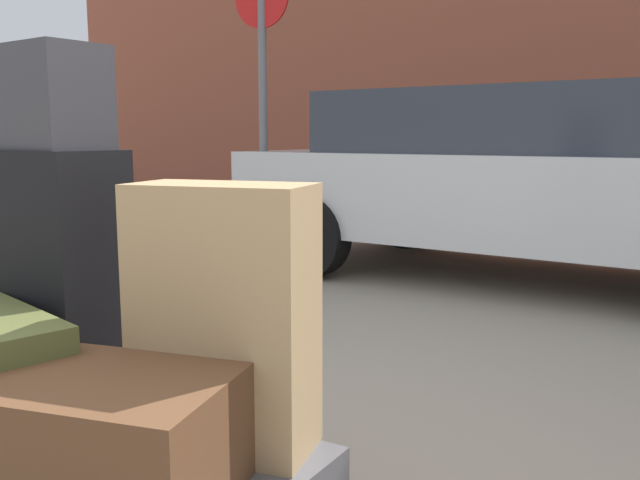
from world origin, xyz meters
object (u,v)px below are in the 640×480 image
(suitcase_tan_rear_left, at_px, (224,318))
(duffel_bag_charcoal_topmost_pile, at_px, (46,98))
(suitcase_brown_rear_right, at_px, (103,436))
(parked_car, at_px, (520,179))
(suitcase_black_stacked_top, at_px, (57,277))
(luggage_cart, at_px, (67,474))
(no_parking_sign, at_px, (263,84))

(suitcase_tan_rear_left, relative_size, duffel_bag_charcoal_topmost_pile, 1.87)
(duffel_bag_charcoal_topmost_pile, bearing_deg, suitcase_brown_rear_right, -25.86)
(parked_car, bearing_deg, suitcase_tan_rear_left, -84.67)
(suitcase_black_stacked_top, relative_size, parked_car, 0.16)
(luggage_cart, height_order, duffel_bag_charcoal_topmost_pile, duffel_bag_charcoal_topmost_pile)
(luggage_cart, xyz_separation_m, suitcase_tan_rear_left, (0.33, 0.21, 0.39))
(suitcase_black_stacked_top, xyz_separation_m, duffel_bag_charcoal_topmost_pile, (0.00, 0.00, 0.49))
(suitcase_tan_rear_left, distance_m, no_parking_sign, 4.26)
(suitcase_brown_rear_right, bearing_deg, duffel_bag_charcoal_topmost_pile, 135.54)
(luggage_cart, bearing_deg, suitcase_brown_rear_right, -21.89)
(luggage_cart, distance_m, suitcase_brown_rear_right, 0.35)
(suitcase_black_stacked_top, distance_m, duffel_bag_charcoal_topmost_pile, 0.49)
(suitcase_tan_rear_left, bearing_deg, duffel_bag_charcoal_topmost_pile, 167.36)
(suitcase_tan_rear_left, xyz_separation_m, parked_car, (-0.37, 3.98, 0.10))
(no_parking_sign, bearing_deg, suitcase_black_stacked_top, -62.74)
(suitcase_black_stacked_top, height_order, parked_car, parked_car)
(suitcase_brown_rear_right, height_order, duffel_bag_charcoal_topmost_pile, duffel_bag_charcoal_topmost_pile)
(luggage_cart, xyz_separation_m, parked_car, (-0.04, 4.18, 0.49))
(luggage_cart, distance_m, suitcase_black_stacked_top, 0.54)
(suitcase_black_stacked_top, xyz_separation_m, no_parking_sign, (-1.77, 3.44, 0.82))
(suitcase_brown_rear_right, bearing_deg, suitcase_black_stacked_top, 135.54)
(parked_car, height_order, no_parking_sign, no_parking_sign)
(suitcase_tan_rear_left, bearing_deg, luggage_cart, -160.95)
(suitcase_black_stacked_top, bearing_deg, parked_car, 89.88)
(suitcase_brown_rear_right, xyz_separation_m, parked_car, (-0.30, 4.29, 0.29))
(suitcase_black_stacked_top, bearing_deg, no_parking_sign, 120.44)
(suitcase_black_stacked_top, height_order, suitcase_tan_rear_left, suitcase_black_stacked_top)
(suitcase_brown_rear_right, relative_size, parked_car, 0.12)
(parked_car, bearing_deg, no_parking_sign, -164.91)
(suitcase_tan_rear_left, bearing_deg, suitcase_black_stacked_top, 167.36)
(luggage_cart, bearing_deg, no_parking_sign, 119.19)
(duffel_bag_charcoal_topmost_pile, bearing_deg, suitcase_black_stacked_top, 0.00)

